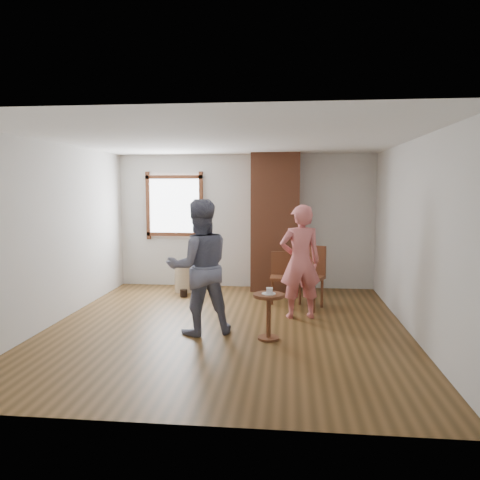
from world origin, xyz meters
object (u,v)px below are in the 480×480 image
at_px(side_table, 269,309).
at_px(person_pink, 300,262).
at_px(dining_chair_right, 309,273).
at_px(stoneware_crock, 185,278).
at_px(man, 199,267).
at_px(dining_chair_left, 282,274).

height_order(side_table, person_pink, person_pink).
distance_m(dining_chair_right, side_table, 1.79).
distance_m(stoneware_crock, side_table, 3.15).
relative_size(stoneware_crock, person_pink, 0.30).
bearing_deg(side_table, person_pink, 68.56).
relative_size(stoneware_crock, man, 0.28).
xyz_separation_m(stoneware_crock, dining_chair_right, (2.28, -0.97, 0.31)).
bearing_deg(person_pink, side_table, 56.46).
relative_size(stoneware_crock, side_table, 0.85).
height_order(side_table, man, man).
bearing_deg(man, side_table, 146.78).
bearing_deg(stoneware_crock, dining_chair_left, -18.19).
height_order(stoneware_crock, person_pink, person_pink).
relative_size(man, person_pink, 1.06).
height_order(dining_chair_right, person_pink, person_pink).
bearing_deg(man, dining_chair_left, -142.77).
height_order(stoneware_crock, dining_chair_left, dining_chair_left).
bearing_deg(man, stoneware_crock, -95.75).
distance_m(dining_chair_right, person_pink, 0.69).
bearing_deg(stoneware_crock, dining_chair_right, -22.99).
height_order(stoneware_crock, man, man).
relative_size(side_table, person_pink, 0.35).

